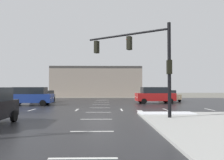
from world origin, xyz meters
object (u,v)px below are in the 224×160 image
object	(u,v)px
suv_red	(155,95)
suv_blue	(30,96)
sedan_tan	(169,95)
sedan_grey	(44,96)
traffic_signal_mast	(143,55)

from	to	relation	value
suv_red	suv_blue	bearing A→B (deg)	7.61
suv_red	suv_blue	xyz separation A→B (m)	(-14.53, -2.93, 0.00)
sedan_tan	suv_blue	world-z (taller)	suv_blue
sedan_tan	suv_red	xyz separation A→B (m)	(-2.91, -4.39, 0.24)
sedan_tan	sedan_grey	distance (m)	17.52
traffic_signal_mast	suv_red	world-z (taller)	traffic_signal_mast
sedan_tan	sedan_grey	world-z (taller)	same
sedan_tan	suv_red	distance (m)	5.27
sedan_grey	suv_blue	distance (m)	5.07
traffic_signal_mast	sedan_grey	distance (m)	19.04
suv_red	sedan_grey	bearing A→B (deg)	-12.19
sedan_grey	suv_blue	size ratio (longest dim) A/B	0.96
sedan_grey	sedan_tan	bearing A→B (deg)	103.45
sedan_tan	suv_red	bearing A→B (deg)	-38.56
suv_red	suv_blue	distance (m)	14.82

